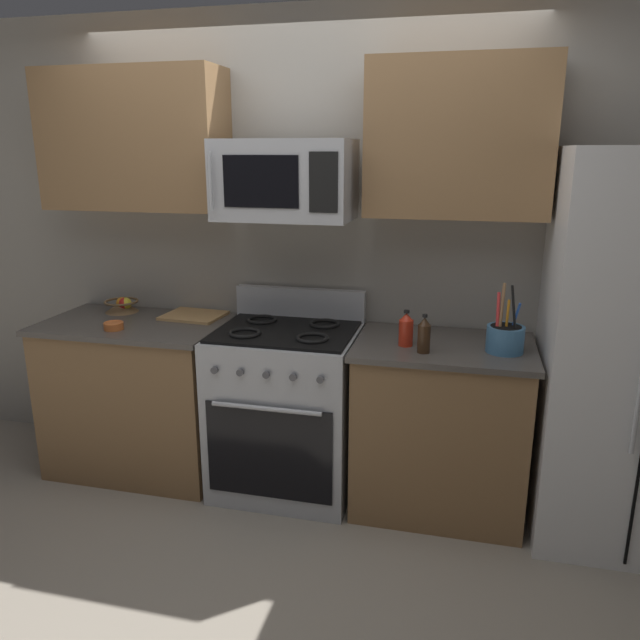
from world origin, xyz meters
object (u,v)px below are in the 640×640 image
object	(u,v)px
microwave	(285,180)
prep_bowl	(114,326)
range_oven	(287,408)
bottle_hot_sauce	(406,330)
utensil_crock	(505,338)
bottle_soy	(424,335)
fruit_basket	(122,305)
refrigerator	(632,353)
cutting_board	(194,316)

from	to	relation	value
microwave	prep_bowl	distance (m)	1.23
range_oven	microwave	distance (m)	1.24
bottle_hot_sauce	utensil_crock	bearing A→B (deg)	1.68
bottle_soy	bottle_hot_sauce	distance (m)	0.13
prep_bowl	fruit_basket	bearing A→B (deg)	114.06
range_oven	refrigerator	distance (m)	1.77
refrigerator	bottle_soy	xyz separation A→B (m)	(-0.96, -0.15, 0.06)
cutting_board	bottle_hot_sauce	size ratio (longest dim) A/B	1.84
microwave	bottle_hot_sauce	xyz separation A→B (m)	(0.65, -0.10, -0.72)
fruit_basket	bottle_soy	xyz separation A→B (m)	(1.83, -0.34, 0.04)
bottle_soy	prep_bowl	xyz separation A→B (m)	(-1.68, -0.00, -0.07)
utensil_crock	prep_bowl	distance (m)	2.06
cutting_board	bottle_hot_sauce	xyz separation A→B (m)	(1.27, -0.25, 0.07)
bottle_soy	prep_bowl	size ratio (longest dim) A/B	1.78
refrigerator	bottle_hot_sauce	distance (m)	1.06
utensil_crock	bottle_hot_sauce	world-z (taller)	utensil_crock
range_oven	prep_bowl	distance (m)	1.05
refrigerator	microwave	size ratio (longest dim) A/B	2.72
cutting_board	bottle_hot_sauce	world-z (taller)	bottle_hot_sauce
bottle_soy	prep_bowl	distance (m)	1.68
range_oven	bottle_hot_sauce	bearing A→B (deg)	-6.44
refrigerator	bottle_soy	size ratio (longest dim) A/B	9.81
bottle_soy	utensil_crock	bearing A→B (deg)	15.19
bottle_hot_sauce	fruit_basket	bearing A→B (deg)	171.66
cutting_board	prep_bowl	size ratio (longest dim) A/B	3.14
utensil_crock	range_oven	bearing A→B (deg)	176.99
fruit_basket	refrigerator	bearing A→B (deg)	-4.07
utensil_crock	bottle_hot_sauce	distance (m)	0.48
bottle_hot_sauce	prep_bowl	xyz separation A→B (m)	(-1.58, -0.09, -0.06)
utensil_crock	cutting_board	bearing A→B (deg)	172.23
microwave	bottle_soy	bearing A→B (deg)	-14.38
range_oven	bottle_hot_sauce	world-z (taller)	bottle_hot_sauce
refrigerator	bottle_soy	distance (m)	0.97
range_oven	refrigerator	xyz separation A→B (m)	(1.71, -0.02, 0.46)
utensil_crock	microwave	bearing A→B (deg)	175.55
range_oven	bottle_hot_sauce	size ratio (longest dim) A/B	5.96
microwave	bottle_hot_sauce	bearing A→B (deg)	-8.89
refrigerator	utensil_crock	distance (m)	0.58
microwave	fruit_basket	xyz separation A→B (m)	(-1.09, 0.15, -0.76)
utensil_crock	cutting_board	world-z (taller)	utensil_crock
utensil_crock	prep_bowl	world-z (taller)	utensil_crock
refrigerator	fruit_basket	xyz separation A→B (m)	(-2.79, 0.20, 0.02)
range_oven	bottle_soy	size ratio (longest dim) A/B	5.70
prep_bowl	bottle_hot_sauce	bearing A→B (deg)	3.38
microwave	cutting_board	size ratio (longest dim) A/B	2.04
refrigerator	cutting_board	distance (m)	2.33
range_oven	microwave	xyz separation A→B (m)	(-0.00, 0.03, 1.24)
prep_bowl	bottle_soy	bearing A→B (deg)	0.13
utensil_crock	cutting_board	xyz separation A→B (m)	(-1.75, 0.24, -0.06)
bottle_soy	refrigerator	bearing A→B (deg)	8.60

